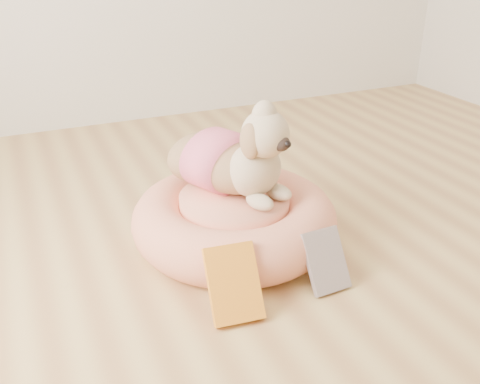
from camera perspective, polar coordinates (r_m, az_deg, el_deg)
name	(u,v)px	position (r m, az deg, el deg)	size (l,w,h in m)	color
floor	(388,351)	(1.57, 15.53, -16.01)	(4.50, 4.50, 0.00)	#AE7D48
pet_bed	(234,219)	(1.94, -0.60, -2.93)	(0.74, 0.74, 0.19)	#E8815A
dog	(233,143)	(1.85, -0.77, 5.29)	(0.34, 0.50, 0.36)	brown
book_yellow	(234,283)	(1.59, -0.68, -9.73)	(0.15, 0.03, 0.23)	yellow
book_white	(326,261)	(1.73, 9.13, -7.24)	(0.13, 0.02, 0.20)	white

